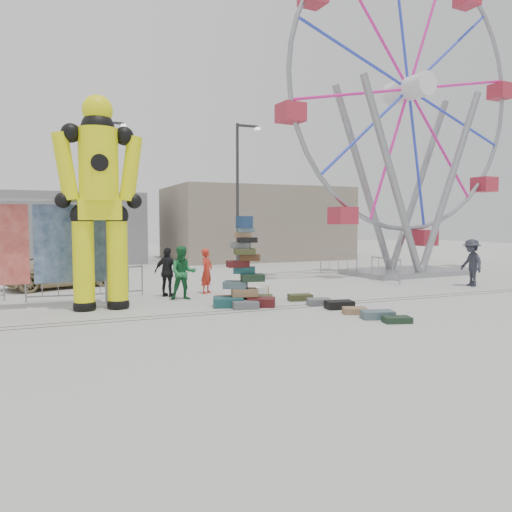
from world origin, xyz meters
name	(u,v)px	position (x,y,z in m)	size (l,w,h in m)	color
ground	(301,312)	(0.00, 0.00, 0.00)	(90.00, 90.00, 0.00)	#9E9E99
track_line_near	(291,308)	(0.00, 0.60, 0.00)	(40.00, 0.04, 0.01)	#47443F
track_line_far	(285,306)	(0.00, 1.00, 0.00)	(40.00, 0.04, 0.01)	#47443F
building_right	(255,223)	(7.00, 20.00, 2.50)	(12.00, 8.00, 5.00)	gray
building_left	(59,228)	(-6.00, 22.00, 2.20)	(10.00, 8.00, 4.40)	gray
lamp_post_right	(239,188)	(3.09, 13.00, 4.48)	(1.41, 0.25, 8.00)	#2D2D30
lamp_post_left	(103,187)	(-3.91, 15.00, 4.48)	(1.41, 0.25, 8.00)	#2D2D30
suitcase_tower	(244,281)	(-1.13, 1.66, 0.79)	(2.18, 1.81, 2.82)	#1C5054
crash_test_dummy	(99,194)	(-5.35, 2.68, 3.46)	(2.60, 1.15, 6.56)	black
ferris_wheel	(408,113)	(9.72, 7.09, 7.93)	(13.87, 3.81, 16.11)	gray
banner_scaffold	(31,227)	(-7.26, 3.60, 2.50)	(4.62, 0.93, 3.32)	gray
steamer_trunk	(254,293)	(-0.30, 2.78, 0.21)	(0.88, 0.51, 0.41)	silver
row_case_0	(300,297)	(0.97, 1.84, 0.11)	(0.79, 0.46, 0.21)	#3F4321
row_case_1	(319,302)	(1.11, 0.83, 0.10)	(0.74, 0.54, 0.20)	slate
row_case_2	(339,305)	(1.33, -0.02, 0.12)	(0.83, 0.50, 0.25)	black
row_case_3	(355,311)	(1.29, -0.90, 0.09)	(0.67, 0.48, 0.18)	#9B744F
row_case_4	(378,315)	(1.44, -1.76, 0.11)	(0.87, 0.50, 0.22)	slate
row_case_5	(397,320)	(1.58, -2.40, 0.08)	(0.71, 0.43, 0.16)	#1C3221
barricade_dummy_b	(58,285)	(-6.50, 4.88, 0.55)	(2.00, 0.10, 1.10)	gray
barricade_dummy_c	(115,282)	(-4.68, 4.89, 0.55)	(2.00, 0.10, 1.10)	gray
barricade_wheel_front	(385,270)	(6.72, 4.77, 0.55)	(2.00, 0.10, 1.10)	gray
barricade_wheel_back	(338,264)	(6.59, 8.33, 0.55)	(2.00, 0.10, 1.10)	gray
pedestrian_red	(207,271)	(-1.40, 4.70, 0.83)	(0.60, 0.40, 1.65)	red
pedestrian_green	(183,273)	(-2.59, 3.58, 0.91)	(0.89, 0.69, 1.82)	#1B6D36
pedestrian_black	(168,272)	(-2.92, 4.44, 0.87)	(1.02, 0.42, 1.74)	black
pedestrian_grey	(471,263)	(9.20, 2.40, 0.96)	(1.24, 0.72, 1.93)	#242630
parked_suv	(62,272)	(-6.28, 8.66, 0.63)	(2.09, 4.53, 1.26)	tan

